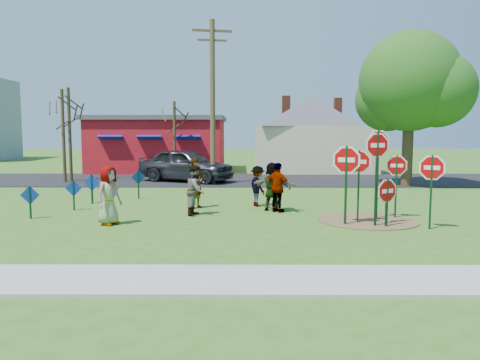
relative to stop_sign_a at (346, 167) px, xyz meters
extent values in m
plane|color=#34611B|center=(-3.63, 1.69, -1.78)|extent=(120.00, 120.00, 0.00)
cube|color=#9E9E99|center=(-3.63, -5.51, -1.74)|extent=(22.00, 1.80, 0.08)
cube|color=black|center=(-3.63, 13.19, -1.76)|extent=(120.00, 7.50, 0.04)
cylinder|color=brown|center=(0.87, 0.69, -1.76)|extent=(3.20, 3.20, 0.03)
cube|color=maroon|center=(-9.13, 19.69, 0.02)|extent=(9.00, 7.00, 3.60)
cube|color=#4C4C51|center=(-9.13, 19.69, 1.97)|extent=(9.40, 7.40, 0.30)
cube|color=navy|center=(-11.63, 16.09, 0.62)|extent=(1.60, 0.78, 0.45)
cube|color=navy|center=(-9.13, 16.09, 0.62)|extent=(1.60, 0.78, 0.45)
cube|color=navy|center=(-6.63, 16.09, 0.62)|extent=(1.60, 0.78, 0.45)
cube|color=beige|center=(1.87, 19.69, -0.18)|extent=(8.00, 7.00, 3.20)
pyramid|color=#4C4C51|center=(1.87, 19.69, 3.62)|extent=(9.40, 9.40, 2.20)
cube|color=brown|center=(-0.13, 18.69, 2.82)|extent=(0.55, 0.55, 1.40)
cube|color=brown|center=(3.87, 20.69, 2.82)|extent=(0.55, 0.55, 1.40)
cube|color=#0E3416|center=(0.00, 0.00, -0.57)|extent=(0.09, 0.10, 2.42)
cylinder|color=white|center=(0.00, 0.00, 0.22)|extent=(1.06, 0.50, 1.15)
cylinder|color=#B20607|center=(0.00, 0.00, 0.22)|extent=(0.91, 0.43, 0.99)
cube|color=white|center=(0.00, 0.00, 0.22)|extent=(0.46, 0.22, 0.14)
cube|color=#0E3416|center=(1.22, 0.95, -0.32)|extent=(0.06, 0.08, 2.91)
cylinder|color=white|center=(1.22, 0.95, 0.76)|extent=(1.00, 0.18, 1.01)
cylinder|color=#B20607|center=(1.22, 0.95, 0.76)|extent=(0.87, 0.16, 0.87)
cube|color=white|center=(1.22, 0.95, 0.76)|extent=(0.44, 0.08, 0.13)
cylinder|color=gold|center=(1.22, 0.95, 0.76)|extent=(1.00, 0.17, 1.01)
cube|color=#0E3416|center=(0.85, -0.25, -0.36)|extent=(0.07, 0.08, 2.82)
cylinder|color=white|center=(0.85, -0.25, 0.67)|extent=(1.01, 0.24, 1.03)
cylinder|color=#B20607|center=(0.85, -0.25, 0.67)|extent=(0.87, 0.21, 0.89)
cube|color=white|center=(0.85, -0.25, 0.67)|extent=(0.44, 0.10, 0.13)
cube|color=#0E3416|center=(1.90, 1.12, -0.74)|extent=(0.06, 0.07, 2.08)
cylinder|color=white|center=(1.90, 1.12, -0.03)|extent=(0.91, 0.15, 0.92)
cylinder|color=#B20607|center=(1.90, 1.12, -0.03)|extent=(0.79, 0.13, 0.79)
cube|color=white|center=(1.90, 1.12, -0.03)|extent=(0.40, 0.06, 0.11)
cylinder|color=gold|center=(1.90, 1.12, -0.03)|extent=(0.91, 0.14, 0.92)
cube|color=#0E3416|center=(1.16, -0.34, -1.05)|extent=(0.08, 0.08, 1.45)
cylinder|color=white|center=(1.16, -0.34, -0.68)|extent=(0.89, 0.47, 0.99)
cylinder|color=#B20607|center=(1.16, -0.34, -0.68)|extent=(0.77, 0.41, 0.85)
cube|color=white|center=(1.16, -0.34, -0.68)|extent=(0.39, 0.20, 0.12)
cube|color=#0E3416|center=(2.35, -0.61, -0.69)|extent=(0.08, 0.08, 2.18)
cylinder|color=white|center=(2.35, -0.61, 0.04)|extent=(0.89, 0.49, 1.00)
cylinder|color=#B20607|center=(2.35, -0.61, 0.04)|extent=(0.77, 0.42, 0.87)
cube|color=white|center=(2.35, -0.61, 0.04)|extent=(0.39, 0.21, 0.12)
cylinder|color=gold|center=(2.35, -0.61, 0.04)|extent=(0.89, 0.48, 1.00)
cube|color=#0E3416|center=(0.45, 0.26, -0.63)|extent=(0.06, 0.07, 2.28)
cylinder|color=white|center=(0.45, 0.26, 0.15)|extent=(0.97, 0.16, 0.98)
cylinder|color=#B20607|center=(0.45, 0.26, 0.15)|extent=(0.84, 0.14, 0.85)
cube|color=white|center=(0.45, 0.26, 0.15)|extent=(0.43, 0.07, 0.12)
cube|color=#0E3416|center=(-10.11, 0.93, -1.24)|extent=(0.05, 0.06, 1.08)
cube|color=navy|center=(-10.11, 0.93, -0.99)|extent=(0.62, 0.07, 0.63)
cube|color=#0E3416|center=(-9.29, 2.60, -1.23)|extent=(0.05, 0.06, 1.09)
cube|color=navy|center=(-9.29, 2.60, -0.97)|extent=(0.60, 0.04, 0.60)
cube|color=#0E3416|center=(-9.11, 4.14, -1.19)|extent=(0.07, 0.08, 1.17)
cube|color=navy|center=(-9.11, 4.14, -0.93)|extent=(0.68, 0.19, 0.70)
cube|color=#0E3416|center=(-7.55, 5.41, -1.16)|extent=(0.07, 0.07, 1.22)
cube|color=navy|center=(-7.55, 5.41, -0.84)|extent=(0.54, 0.32, 0.61)
imported|color=#35487F|center=(-7.26, 0.00, -0.87)|extent=(0.93, 1.05, 1.81)
imported|color=#296E6F|center=(-4.88, 3.13, -0.84)|extent=(0.73, 0.82, 1.88)
imported|color=brown|center=(-4.76, 1.69, -0.92)|extent=(0.77, 0.92, 1.71)
imported|color=#2F3034|center=(-2.58, 3.55, -1.00)|extent=(0.91, 1.14, 1.55)
imported|color=#482959|center=(-1.90, 2.20, -0.89)|extent=(1.08, 0.98, 1.77)
imported|color=#1E5A2A|center=(-2.07, 2.54, -0.89)|extent=(1.69, 1.21, 1.76)
imported|color=#323137|center=(-6.34, 12.08, -0.81)|extent=(5.88, 4.23, 1.86)
cylinder|color=#4C3823|center=(-4.74, 10.87, 2.55)|extent=(0.27, 0.27, 8.65)
cube|color=#4C3823|center=(-4.74, 10.87, 6.30)|extent=(2.10, 0.52, 0.12)
cube|color=#4C3823|center=(-4.74, 10.87, 5.82)|extent=(1.53, 0.39, 0.10)
cylinder|color=#382819|center=(5.38, 10.06, 0.38)|extent=(0.55, 0.55, 4.32)
sphere|color=#205316|center=(5.38, 10.06, 3.62)|extent=(5.10, 5.10, 5.10)
sphere|color=#205316|center=(6.56, 9.48, 3.13)|extent=(3.73, 3.73, 3.73)
sphere|color=#205316|center=(4.50, 10.85, 2.74)|extent=(3.34, 3.34, 3.34)
cylinder|color=#382819|center=(-13.09, 11.80, 0.81)|extent=(0.18, 0.18, 5.16)
cylinder|color=#382819|center=(-7.38, 15.00, 0.58)|extent=(0.18, 0.18, 4.71)
cylinder|color=#382819|center=(-12.98, 12.44, 0.88)|extent=(0.18, 0.18, 5.31)
camera|label=1|loc=(-3.16, -14.16, 1.10)|focal=35.00mm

